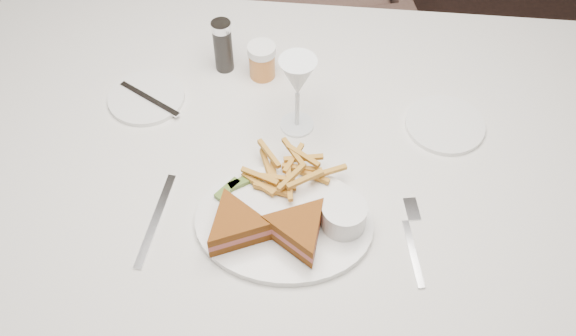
% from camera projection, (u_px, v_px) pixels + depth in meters
% --- Properties ---
extents(table, '(1.58, 1.12, 0.75)m').
position_uv_depth(table, '(288.00, 262.00, 1.53)').
color(table, silver).
rests_on(table, ground).
extents(chair_far, '(0.72, 0.69, 0.65)m').
position_uv_depth(chair_far, '(290.00, 18.00, 2.18)').
color(chair_far, '#4D372F').
rests_on(chair_far, ground).
extents(table_setting, '(0.78, 0.65, 0.18)m').
position_uv_depth(table_setting, '(284.00, 170.00, 1.18)').
color(table_setting, white).
rests_on(table_setting, table).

